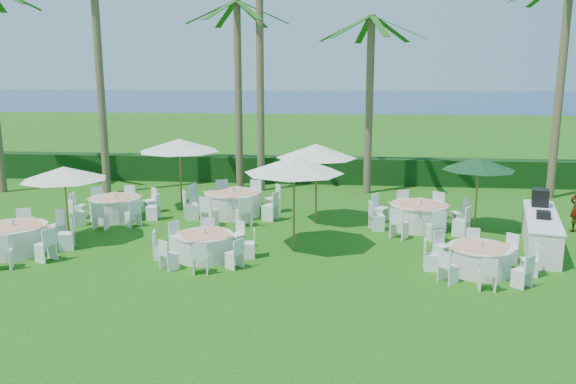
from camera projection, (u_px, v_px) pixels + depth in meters
name	position (u px, v px, depth m)	size (l,w,h in m)	color
ground	(231.00, 266.00, 14.82)	(120.00, 120.00, 0.00)	#1A530E
hedge	(283.00, 169.00, 26.38)	(34.00, 1.00, 1.20)	black
ocean	(333.00, 100.00, 114.13)	(260.00, 260.00, 0.00)	#081A52
banquet_table_a	(14.00, 238.00, 15.82)	(3.15, 3.15, 0.97)	silver
banquet_table_b	(205.00, 245.00, 15.37)	(2.78, 2.78, 0.85)	silver
banquet_table_c	(480.00, 259.00, 14.24)	(2.79, 2.79, 0.86)	silver
banquet_table_d	(115.00, 207.00, 19.60)	(3.10, 3.10, 0.94)	silver
banquet_table_e	(233.00, 203.00, 20.04)	(3.44, 3.44, 1.05)	silver
banquet_table_f	(419.00, 216.00, 18.37)	(3.30, 3.30, 0.99)	silver
umbrella_a	(64.00, 173.00, 16.60)	(2.49, 2.49, 2.29)	brown
umbrella_b	(294.00, 165.00, 15.70)	(2.82, 2.82, 2.72)	brown
umbrella_c	(179.00, 145.00, 20.70)	(3.00, 3.00, 2.64)	brown
umbrella_d	(316.00, 151.00, 18.66)	(2.71, 2.71, 2.71)	brown
umbrella_green	(479.00, 164.00, 17.76)	(2.29, 2.29, 2.41)	brown
buffet_table	(541.00, 230.00, 16.32)	(1.92, 4.32, 1.51)	silver
palm_a	(97.00, 38.00, 22.67)	(4.30, 4.34, 11.86)	brown
palm_b	(238.00, 86.00, 24.29)	(4.40, 4.10, 8.06)	brown
palm_c	(260.00, 34.00, 23.26)	(4.40, 4.11, 12.23)	brown
palm_d	(369.00, 96.00, 23.20)	(4.29, 4.35, 7.33)	brown
palm_e	(561.00, 78.00, 22.10)	(4.40, 4.12, 8.73)	brown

